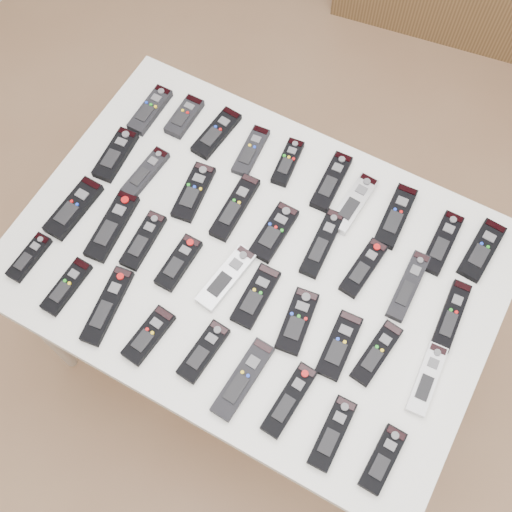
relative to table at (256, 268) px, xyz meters
The scene contains 40 objects.
ground 0.74m from the table, 60.51° to the left, with size 4.00×4.00×0.00m, color #906749.
table is the anchor object (origin of this frame).
remote_0 0.57m from the table, 151.97° to the left, with size 0.05×0.17×0.02m, color black.
remote_1 0.50m from the table, 143.64° to the left, with size 0.05×0.14×0.02m, color black.
remote_2 0.41m from the table, 134.91° to the left, with size 0.06×0.18×0.02m, color black.
remote_3 0.34m from the table, 121.26° to the left, with size 0.05×0.16×0.02m, color black.
remote_4 0.31m from the table, 101.96° to the left, with size 0.05×0.15×0.02m, color black.
remote_5 0.32m from the table, 76.70° to the left, with size 0.05×0.18×0.02m, color black.
remote_6 0.32m from the table, 60.06° to the left, with size 0.05×0.19×0.02m, color #B7B7BC.
remote_7 0.40m from the table, 46.74° to the left, with size 0.06×0.19×0.02m, color black.
remote_8 0.50m from the table, 33.79° to the left, with size 0.05×0.19×0.02m, color black.
remote_9 0.60m from the table, 30.87° to the left, with size 0.06×0.18×0.02m, color black.
remote_10 0.51m from the table, 169.99° to the left, with size 0.06×0.17×0.02m, color black.
remote_11 0.41m from the table, 168.67° to the left, with size 0.05×0.17×0.02m, color black.
remote_12 0.27m from the table, 159.68° to the left, with size 0.06×0.18×0.02m, color black.
remote_13 0.17m from the table, 139.66° to the left, with size 0.05×0.20×0.02m, color black.
remote_14 0.11m from the table, 85.63° to the left, with size 0.06×0.17×0.02m, color black.
remote_15 0.19m from the table, 41.86° to the left, with size 0.05×0.20×0.02m, color black.
remote_16 0.29m from the table, 22.62° to the left, with size 0.05×0.17×0.02m, color black.
remote_17 0.40m from the table, 17.15° to the left, with size 0.05×0.20×0.02m, color black.
remote_18 0.52m from the table, 10.55° to the left, with size 0.05×0.19×0.02m, color black.
remote_19 0.52m from the table, 167.67° to the right, with size 0.06×0.19×0.02m, color black.
remote_20 0.40m from the table, 164.72° to the right, with size 0.06×0.21×0.02m, color black.
remote_21 0.31m from the table, 160.71° to the right, with size 0.05×0.17×0.02m, color black.
remote_22 0.21m from the table, 146.80° to the right, with size 0.05×0.16×0.02m, color black.
remote_23 0.12m from the table, 114.45° to the right, with size 0.05×0.19×0.02m, color #B7B7BC.
remote_24 0.13m from the table, 61.41° to the right, with size 0.06×0.17×0.02m, color black.
remote_25 0.21m from the table, 30.72° to the right, with size 0.06×0.17×0.02m, color black.
remote_26 0.32m from the table, 20.36° to the right, with size 0.06×0.17×0.02m, color black.
remote_27 0.40m from the table, 12.20° to the right, with size 0.05×0.17×0.02m, color black.
remote_28 0.53m from the table, ahead, with size 0.05×0.18×0.02m, color silver.
remote_29 0.60m from the table, 151.26° to the right, with size 0.04×0.14×0.02m, color black.
remote_30 0.50m from the table, 141.60° to the right, with size 0.05×0.16×0.02m, color black.
remote_31 0.40m from the table, 131.63° to the right, with size 0.05×0.21×0.02m, color black.
remote_32 0.35m from the table, 112.56° to the right, with size 0.05×0.15×0.02m, color black.
remote_33 0.29m from the table, 88.05° to the right, with size 0.05×0.16×0.02m, color black.
remote_34 0.33m from the table, 66.83° to the right, with size 0.05×0.21×0.02m, color black.
remote_35 0.39m from the table, 49.24° to the right, with size 0.05×0.19×0.02m, color black.
remote_36 0.49m from the table, 39.65° to the right, with size 0.05×0.17×0.02m, color black.
remote_37 0.59m from the table, 31.48° to the right, with size 0.05×0.15×0.02m, color black.
Camera 1 is at (0.25, -0.75, 2.31)m, focal length 45.00 mm.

